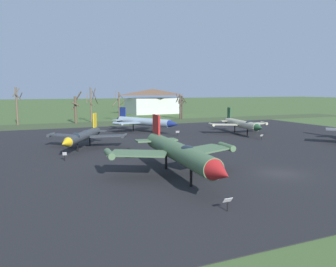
{
  "coord_description": "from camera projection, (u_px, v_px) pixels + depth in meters",
  "views": [
    {
      "loc": [
        -22.14,
        -24.47,
        8.02
      ],
      "look_at": [
        -5.51,
        14.91,
        2.42
      ],
      "focal_mm": 35.34,
      "sensor_mm": 36.0,
      "label": 1
    }
  ],
  "objects": [
    {
      "name": "visitor_building",
      "position": [
        153.0,
        102.0,
        114.66
      ],
      "size": [
        18.88,
        13.14,
        8.51
      ],
      "color": "beige",
      "rests_on": "ground"
    },
    {
      "name": "info_placard_front_left",
      "position": [
        262.0,
        137.0,
        53.36
      ],
      "size": [
        0.51,
        0.25,
        0.92
      ],
      "color": "black",
      "rests_on": "ground"
    },
    {
      "name": "info_placard_rear_left",
      "position": [
        65.0,
        156.0,
        37.44
      ],
      "size": [
        0.48,
        0.28,
        1.07
      ],
      "color": "black",
      "rests_on": "ground"
    },
    {
      "name": "info_placard_rear_center",
      "position": [
        228.0,
        203.0,
        21.86
      ],
      "size": [
        0.64,
        0.3,
        0.98
      ],
      "color": "black",
      "rests_on": "ground"
    },
    {
      "name": "info_placard_rear_right",
      "position": [
        178.0,
        133.0,
        57.69
      ],
      "size": [
        0.67,
        0.35,
        0.99
      ],
      "color": "black",
      "rests_on": "ground"
    },
    {
      "name": "ground_plane",
      "position": [
        280.0,
        174.0,
        31.94
      ],
      "size": [
        600.0,
        600.0,
        0.0
      ],
      "primitive_type": "plane",
      "color": "#425B2D"
    },
    {
      "name": "bare_tree_backdrop_extra",
      "position": [
        182.0,
        106.0,
        91.99
      ],
      "size": [
        2.7,
        2.69,
        6.51
      ],
      "color": "#42382D",
      "rests_on": "ground"
    },
    {
      "name": "bare_tree_right_of_center",
      "position": [
        119.0,
        105.0,
        85.64
      ],
      "size": [
        3.43,
        2.82,
        7.83
      ],
      "color": "brown",
      "rests_on": "ground"
    },
    {
      "name": "jet_fighter_rear_center",
      "position": [
        179.0,
        152.0,
        30.02
      ],
      "size": [
        12.77,
        17.64,
        5.36
      ],
      "color": "#4C6B47",
      "rests_on": "ground"
    },
    {
      "name": "bare_tree_center",
      "position": [
        91.0,
        103.0,
        83.17
      ],
      "size": [
        3.21,
        3.17,
        8.76
      ],
      "color": "brown",
      "rests_on": "ground"
    },
    {
      "name": "bare_tree_far_right",
      "position": [
        180.0,
        106.0,
        91.63
      ],
      "size": [
        2.51,
        2.21,
        7.23
      ],
      "color": "#42382D",
      "rests_on": "ground"
    },
    {
      "name": "jet_fighter_rear_left",
      "position": [
        83.0,
        136.0,
        44.95
      ],
      "size": [
        10.73,
        12.3,
        4.6
      ],
      "color": "#33383D",
      "rests_on": "ground"
    },
    {
      "name": "bare_tree_left_of_center",
      "position": [
        76.0,
        108.0,
        79.9
      ],
      "size": [
        2.67,
        2.74,
        7.8
      ],
      "color": "brown",
      "rests_on": "ground"
    },
    {
      "name": "grass_verge_strip",
      "position": [
        127.0,
        123.0,
        81.18
      ],
      "size": [
        138.17,
        12.0,
        0.06
      ],
      "primitive_type": "cube",
      "color": "#394729",
      "rests_on": "ground"
    },
    {
      "name": "jet_fighter_front_left",
      "position": [
        242.0,
        124.0,
        59.75
      ],
      "size": [
        11.25,
        14.22,
        4.66
      ],
      "color": "#B7B293",
      "rests_on": "ground"
    },
    {
      "name": "asphalt_apron",
      "position": [
        195.0,
        145.0,
        48.35
      ],
      "size": [
        78.17,
        59.9,
        0.05
      ],
      "primitive_type": "cube",
      "color": "black",
      "rests_on": "ground"
    },
    {
      "name": "bare_tree_far_left",
      "position": [
        17.0,
        105.0,
        75.74
      ],
      "size": [
        2.27,
        2.47,
        8.7
      ],
      "color": "brown",
      "rests_on": "ground"
    },
    {
      "name": "jet_fighter_rear_right",
      "position": [
        145.0,
        122.0,
        62.73
      ],
      "size": [
        10.49,
        14.52,
        4.66
      ],
      "color": "#8EA3B2",
      "rests_on": "ground"
    }
  ]
}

